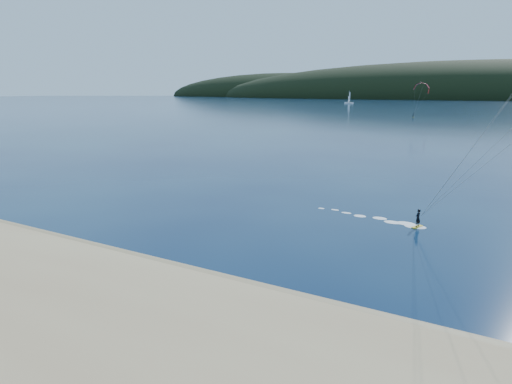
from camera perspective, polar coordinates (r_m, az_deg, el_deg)
ground at (r=29.99m, az=-17.97°, el=-12.11°), size 1800.00×1800.00×0.00m
wet_sand at (r=32.84m, az=-12.12°, el=-9.41°), size 220.00×2.50×0.10m
headland at (r=763.46m, az=28.96°, el=10.43°), size 1200.00×310.00×140.00m
kitesurfer_far at (r=216.78m, az=20.43°, el=12.06°), size 7.58×6.43×14.73m
sailboat at (r=437.74m, az=11.84°, el=11.17°), size 8.25×5.46×12.06m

